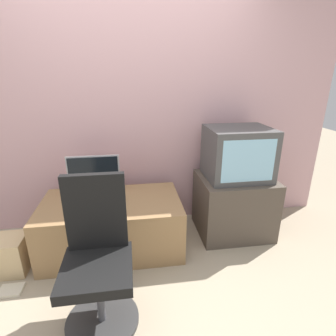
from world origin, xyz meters
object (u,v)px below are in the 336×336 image
(main_monitor, at_px, (95,176))
(office_chair, at_px, (99,263))
(keyboard, at_px, (91,210))
(mouse, at_px, (115,207))
(crt_tv, at_px, (238,153))
(book, at_px, (12,290))
(cardboard_box_lower, at_px, (13,254))

(main_monitor, xyz_separation_m, office_chair, (0.10, -0.91, -0.26))
(keyboard, bearing_deg, office_chair, -78.74)
(mouse, bearing_deg, crt_tv, 12.28)
(mouse, xyz_separation_m, office_chair, (-0.08, -0.62, -0.07))
(keyboard, xyz_separation_m, book, (-0.61, -0.30, -0.49))
(crt_tv, relative_size, cardboard_box_lower, 1.92)
(office_chair, bearing_deg, cardboard_box_lower, 144.27)
(office_chair, bearing_deg, crt_tv, 34.56)
(office_chair, bearing_deg, keyboard, 101.26)
(cardboard_box_lower, bearing_deg, crt_tv, 8.61)
(keyboard, distance_m, book, 0.84)
(main_monitor, distance_m, cardboard_box_lower, 0.94)
(main_monitor, xyz_separation_m, mouse, (0.19, -0.29, -0.19))
(book, bearing_deg, cardboard_box_lower, 103.13)
(crt_tv, xyz_separation_m, book, (-2.01, -0.57, -0.86))
(cardboard_box_lower, bearing_deg, office_chair, -35.73)
(mouse, relative_size, office_chair, 0.07)
(office_chair, bearing_deg, book, 156.88)
(crt_tv, bearing_deg, keyboard, -169.18)
(book, bearing_deg, mouse, 20.82)
(main_monitor, distance_m, office_chair, 0.95)
(crt_tv, distance_m, cardboard_box_lower, 2.21)
(mouse, xyz_separation_m, cardboard_box_lower, (-0.87, -0.05, -0.36))
(cardboard_box_lower, bearing_deg, mouse, 3.46)
(keyboard, bearing_deg, main_monitor, 86.23)
(keyboard, distance_m, cardboard_box_lower, 0.75)
(main_monitor, bearing_deg, mouse, -56.99)
(mouse, height_order, cardboard_box_lower, mouse)
(main_monitor, relative_size, keyboard, 1.63)
(main_monitor, bearing_deg, crt_tv, -1.11)
(keyboard, distance_m, office_chair, 0.63)
(office_chair, height_order, book, office_chair)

